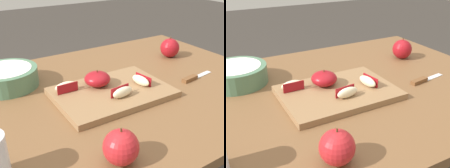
# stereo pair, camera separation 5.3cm
# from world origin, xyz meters

# --- Properties ---
(dining_table) EXTENTS (1.12, 0.85, 0.77)m
(dining_table) POSITION_xyz_m (0.00, 0.00, 0.65)
(dining_table) COLOR brown
(dining_table) RESTS_ON ground_plane
(cutting_board) EXTENTS (0.36, 0.26, 0.02)m
(cutting_board) POSITION_xyz_m (-0.06, -0.04, 0.78)
(cutting_board) COLOR olive
(cutting_board) RESTS_ON dining_table
(apple_half_skin_up) EXTENTS (0.09, 0.09, 0.05)m
(apple_half_skin_up) POSITION_xyz_m (-0.09, 0.01, 0.82)
(apple_half_skin_up) COLOR maroon
(apple_half_skin_up) RESTS_ON cutting_board
(apple_wedge_left) EXTENTS (0.04, 0.08, 0.03)m
(apple_wedge_left) POSITION_xyz_m (0.04, -0.06, 0.81)
(apple_wedge_left) COLOR beige
(apple_wedge_left) RESTS_ON cutting_board
(apple_wedge_back) EXTENTS (0.07, 0.03, 0.03)m
(apple_wedge_back) POSITION_xyz_m (-0.06, -0.10, 0.81)
(apple_wedge_back) COLOR beige
(apple_wedge_back) RESTS_ON cutting_board
(apple_wedge_front) EXTENTS (0.07, 0.03, 0.03)m
(apple_wedge_front) POSITION_xyz_m (-0.19, 0.03, 0.81)
(apple_wedge_front) COLOR beige
(apple_wedge_front) RESTS_ON cutting_board
(paring_knife) EXTENTS (0.16, 0.04, 0.01)m
(paring_knife) POSITION_xyz_m (0.25, -0.09, 0.78)
(paring_knife) COLOR silver
(paring_knife) RESTS_ON dining_table
(whole_apple_red_delicious) EXTENTS (0.08, 0.08, 0.09)m
(whole_apple_red_delicious) POSITION_xyz_m (0.34, 0.13, 0.81)
(whole_apple_red_delicious) COLOR maroon
(whole_apple_red_delicious) RESTS_ON dining_table
(whole_apple_crimson) EXTENTS (0.08, 0.08, 0.09)m
(whole_apple_crimson) POSITION_xyz_m (-0.21, -0.31, 0.81)
(whole_apple_crimson) COLOR #B21E23
(whole_apple_crimson) RESTS_ON dining_table
(ceramic_fruit_bowl) EXTENTS (0.21, 0.21, 0.07)m
(ceramic_fruit_bowl) POSITION_xyz_m (-0.33, 0.21, 0.81)
(ceramic_fruit_bowl) COLOR #4C7556
(ceramic_fruit_bowl) RESTS_ON dining_table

